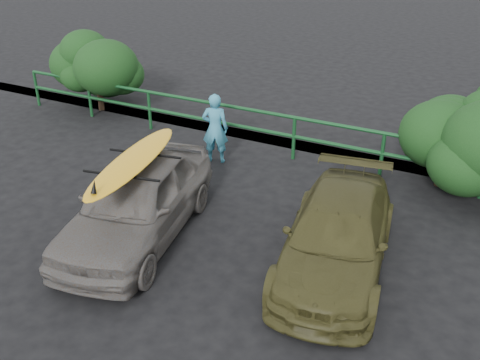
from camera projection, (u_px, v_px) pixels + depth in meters
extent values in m
plane|color=black|center=(118.00, 260.00, 8.75)|extent=(80.00, 80.00, 0.00)
imported|color=#625C57|center=(137.00, 201.00, 9.10)|extent=(2.38, 4.24, 1.36)
imported|color=#44411E|center=(337.00, 236.00, 8.36)|extent=(2.18, 4.07, 1.12)
imported|color=#3E9ABA|center=(215.00, 128.00, 11.80)|extent=(0.68, 0.56, 1.59)
ellipsoid|color=yellow|center=(133.00, 161.00, 8.75)|extent=(1.20, 3.04, 0.09)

